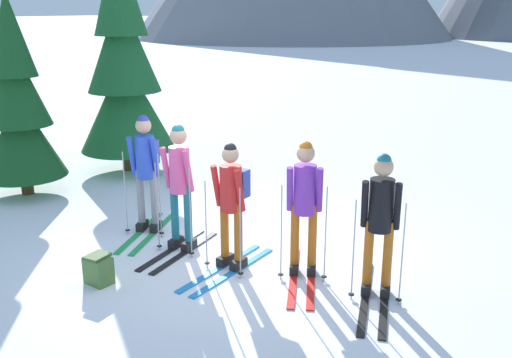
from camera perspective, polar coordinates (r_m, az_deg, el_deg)
ground_plane at (r=7.94m, az=-2.49°, el=-7.63°), size 400.00×400.00×0.00m
skier_in_blue at (r=8.61m, az=-10.90°, el=1.23°), size 0.78×1.70×1.79m
skier_in_pink at (r=7.86m, az=-7.62°, el=-0.30°), size 0.61×1.59×1.79m
skier_in_red at (r=7.26m, az=-2.46°, el=-2.06°), size 0.61×1.72×1.67m
skier_in_purple at (r=7.09m, az=4.85°, el=-2.18°), size 0.94×1.68×1.74m
skier_in_black at (r=6.70m, az=12.28°, el=-3.79°), size 0.77×1.82×1.73m
pine_tree_near at (r=11.98m, az=-13.05°, el=10.78°), size 1.92×1.92×4.64m
pine_tree_mid at (r=10.94m, az=-22.66°, el=6.87°), size 1.49×1.49×3.60m
backpack_on_snow_front at (r=7.37m, az=-15.43°, el=-8.66°), size 0.35×0.28×0.38m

